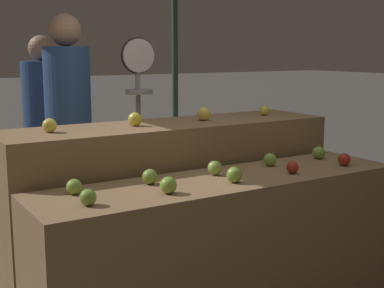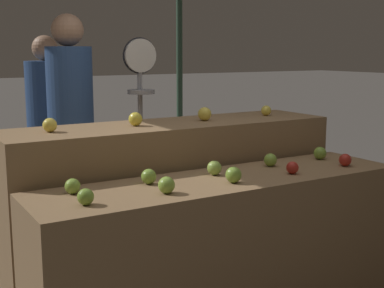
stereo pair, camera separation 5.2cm
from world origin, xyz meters
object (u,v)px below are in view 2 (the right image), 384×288
object	(u,v)px
person_vendor_at_scale	(71,116)
wooden_crate_side	(364,225)
person_customer_left	(48,117)
produce_scale	(141,100)

from	to	relation	value
person_vendor_at_scale	wooden_crate_side	bearing A→B (deg)	159.38
wooden_crate_side	person_customer_left	bearing A→B (deg)	133.74
person_vendor_at_scale	wooden_crate_side	world-z (taller)	person_vendor_at_scale
produce_scale	person_customer_left	world-z (taller)	person_customer_left
person_customer_left	wooden_crate_side	bearing A→B (deg)	142.96
person_vendor_at_scale	wooden_crate_side	size ratio (longest dim) A/B	4.26
produce_scale	person_vendor_at_scale	distance (m)	0.55
person_vendor_at_scale	wooden_crate_side	distance (m)	2.40
person_vendor_at_scale	person_customer_left	xyz separation A→B (m)	(0.04, 0.77, -0.09)
produce_scale	person_vendor_at_scale	world-z (taller)	person_vendor_at_scale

